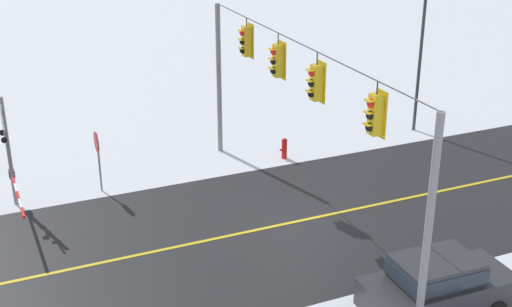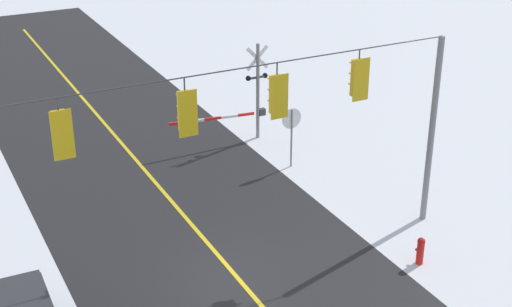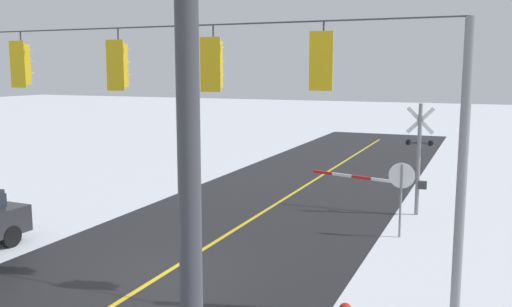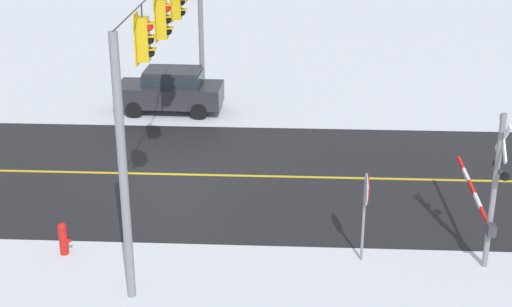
{
  "view_description": "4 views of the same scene",
  "coord_description": "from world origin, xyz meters",
  "px_view_note": "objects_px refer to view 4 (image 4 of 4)",
  "views": [
    {
      "loc": [
        18.62,
        -9.48,
        11.22
      ],
      "look_at": [
        -1.09,
        -0.92,
        2.27
      ],
      "focal_mm": 48.81,
      "sensor_mm": 36.0,
      "label": 1
    },
    {
      "loc": [
        7.78,
        16.67,
        12.29
      ],
      "look_at": [
        -1.89,
        -2.17,
        2.55
      ],
      "focal_mm": 52.33,
      "sensor_mm": 36.0,
      "label": 2
    },
    {
      "loc": [
        -7.42,
        11.85,
        5.16
      ],
      "look_at": [
        -1.51,
        -2.35,
        2.86
      ],
      "focal_mm": 39.27,
      "sensor_mm": 36.0,
      "label": 3
    },
    {
      "loc": [
        -21.61,
        -3.65,
        9.53
      ],
      "look_at": [
        -3.63,
        -2.71,
        2.25
      ],
      "focal_mm": 52.23,
      "sensor_mm": 36.0,
      "label": 4
    }
  ],
  "objects_px": {
    "fire_hydrant": "(63,237)",
    "stop_sign": "(366,198)",
    "parked_car_charcoal": "(171,89)",
    "railroad_crossing": "(491,187)"
  },
  "relations": [
    {
      "from": "stop_sign",
      "to": "fire_hydrant",
      "type": "xyz_separation_m",
      "value": [
        -0.1,
        7.59,
        -1.25
      ]
    },
    {
      "from": "stop_sign",
      "to": "parked_car_charcoal",
      "type": "height_order",
      "value": "stop_sign"
    },
    {
      "from": "fire_hydrant",
      "to": "stop_sign",
      "type": "bearing_deg",
      "value": -89.23
    },
    {
      "from": "railroad_crossing",
      "to": "fire_hydrant",
      "type": "bearing_deg",
      "value": 91.63
    },
    {
      "from": "railroad_crossing",
      "to": "parked_car_charcoal",
      "type": "xyz_separation_m",
      "value": [
        11.06,
        9.65,
        -1.03
      ]
    },
    {
      "from": "railroad_crossing",
      "to": "parked_car_charcoal",
      "type": "bearing_deg",
      "value": 41.12
    },
    {
      "from": "railroad_crossing",
      "to": "fire_hydrant",
      "type": "relative_size",
      "value": 4.95
    },
    {
      "from": "parked_car_charcoal",
      "to": "fire_hydrant",
      "type": "xyz_separation_m",
      "value": [
        -11.36,
        0.97,
        -0.49
      ]
    },
    {
      "from": "stop_sign",
      "to": "parked_car_charcoal",
      "type": "relative_size",
      "value": 0.55
    },
    {
      "from": "stop_sign",
      "to": "parked_car_charcoal",
      "type": "bearing_deg",
      "value": 30.47
    }
  ]
}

